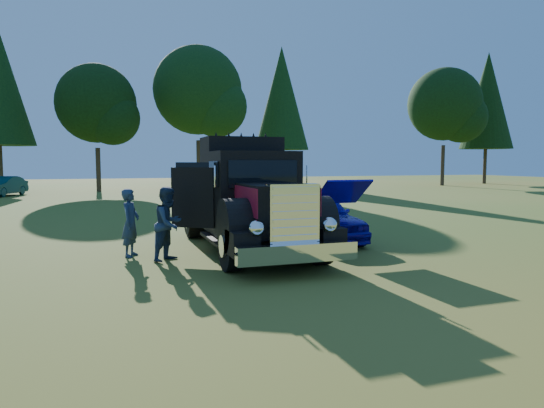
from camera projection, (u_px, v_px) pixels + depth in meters
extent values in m
plane|color=#345F1C|center=(258.00, 260.00, 11.55)|extent=(120.00, 120.00, 0.00)
cylinder|color=#2D2116|center=(199.00, 165.00, 40.94)|extent=(0.36, 0.36, 4.14)
sphere|color=black|center=(198.00, 90.00, 40.40)|extent=(7.36, 7.36, 7.36)
sphere|color=black|center=(216.00, 106.00, 40.10)|extent=(5.06, 5.06, 5.06)
cylinder|color=#2D2116|center=(98.00, 170.00, 37.94)|extent=(0.36, 0.36, 3.42)
sphere|color=black|center=(96.00, 103.00, 37.49)|extent=(6.08, 6.08, 6.08)
sphere|color=black|center=(112.00, 118.00, 37.24)|extent=(4.18, 4.18, 4.18)
cylinder|color=#2D2116|center=(485.00, 161.00, 51.80)|extent=(0.36, 0.36, 4.86)
cone|color=black|center=(487.00, 101.00, 51.25)|extent=(5.40, 5.40, 10.12)
cylinder|color=#2D2116|center=(281.00, 163.00, 44.91)|extent=(0.36, 0.36, 4.50)
cone|color=black|center=(282.00, 98.00, 44.40)|extent=(5.00, 5.00, 9.38)
cylinder|color=#2D2116|center=(443.00, 165.00, 47.71)|extent=(0.36, 0.36, 3.96)
sphere|color=black|center=(444.00, 104.00, 47.19)|extent=(7.04, 7.04, 7.04)
sphere|color=black|center=(461.00, 118.00, 46.90)|extent=(4.84, 4.84, 4.84)
cylinder|color=#2D2116|center=(0.00, 162.00, 36.58)|extent=(0.36, 0.36, 4.68)
cylinder|color=black|center=(231.00, 246.00, 10.33)|extent=(0.32, 1.10, 1.10)
cylinder|color=black|center=(320.00, 241.00, 11.01)|extent=(0.32, 1.10, 1.10)
cylinder|color=black|center=(193.00, 220.00, 14.86)|extent=(0.32, 1.10, 1.10)
cylinder|color=black|center=(258.00, 218.00, 15.53)|extent=(0.32, 1.10, 1.10)
cylinder|color=black|center=(203.00, 220.00, 14.96)|extent=(0.32, 1.10, 1.10)
cylinder|color=black|center=(248.00, 218.00, 15.43)|extent=(0.32, 1.10, 1.10)
cube|color=black|center=(245.00, 225.00, 13.11)|extent=(1.60, 6.40, 0.28)
cube|color=white|center=(298.00, 253.00, 9.49)|extent=(2.50, 0.22, 0.36)
cube|color=white|center=(293.00, 216.00, 9.71)|extent=(1.05, 0.30, 1.30)
cube|color=black|center=(275.00, 209.00, 10.70)|extent=(1.35, 1.80, 1.10)
cube|color=maroon|center=(245.00, 201.00, 10.46)|extent=(0.02, 1.80, 0.60)
cube|color=maroon|center=(304.00, 199.00, 10.90)|extent=(0.02, 1.80, 0.60)
cylinder|color=black|center=(235.00, 227.00, 10.33)|extent=(0.55, 1.24, 1.24)
cylinder|color=black|center=(317.00, 223.00, 10.94)|extent=(0.55, 1.24, 1.24)
sphere|color=white|center=(256.00, 228.00, 9.41)|extent=(0.32, 0.32, 0.32)
sphere|color=white|center=(329.00, 225.00, 9.91)|extent=(0.32, 0.32, 0.32)
cube|color=black|center=(255.00, 193.00, 12.14)|extent=(2.05, 1.30, 2.10)
cube|color=black|center=(263.00, 174.00, 11.46)|extent=(1.70, 0.05, 0.65)
cube|color=black|center=(241.00, 183.00, 13.35)|extent=(2.05, 1.30, 2.50)
cube|color=black|center=(228.00, 207.00, 14.97)|extent=(2.00, 2.00, 0.35)
cube|color=black|center=(193.00, 198.00, 12.02)|extent=(0.98, 0.60, 1.50)
cube|color=maroon|center=(191.00, 204.00, 12.06)|extent=(0.75, 0.44, 0.75)
imported|color=#072098|center=(316.00, 217.00, 14.36)|extent=(1.72, 4.16, 1.41)
cube|color=#072098|center=(342.00, 192.00, 12.68)|extent=(1.31, 0.95, 0.67)
imported|color=#1F2A49|center=(131.00, 223.00, 11.94)|extent=(0.61, 0.72, 1.68)
imported|color=#212E4D|center=(169.00, 224.00, 11.43)|extent=(1.07, 1.07, 1.76)
imported|color=#0A2E3E|center=(3.00, 186.00, 33.10)|extent=(2.69, 4.32, 1.34)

